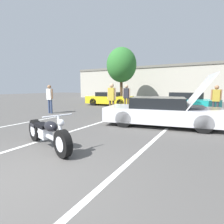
{
  "coord_description": "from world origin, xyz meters",
  "views": [
    {
      "loc": [
        2.81,
        -1.48,
        1.57
      ],
      "look_at": [
        0.08,
        3.27,
        0.8
      ],
      "focal_mm": 28.0,
      "sensor_mm": 36.0,
      "label": 1
    }
  ],
  "objects_px": {
    "parked_car_right_row": "(187,101)",
    "spectator_midground": "(216,98)",
    "motorcycle": "(47,133)",
    "show_car_hood_open": "(163,112)",
    "parked_car_left_row": "(109,99)",
    "spectator_near_motorcycle": "(50,97)",
    "tree_background": "(121,65)",
    "spectator_far_lot": "(126,95)",
    "spectator_by_show_car": "(112,97)"
  },
  "relations": [
    {
      "from": "parked_car_left_row",
      "to": "motorcycle",
      "type": "bearing_deg",
      "value": -77.41
    },
    {
      "from": "show_car_hood_open",
      "to": "tree_background",
      "type": "bearing_deg",
      "value": 113.61
    },
    {
      "from": "spectator_far_lot",
      "to": "tree_background",
      "type": "bearing_deg",
      "value": 119.13
    },
    {
      "from": "parked_car_left_row",
      "to": "spectator_near_motorcycle",
      "type": "xyz_separation_m",
      "value": [
        -0.56,
        -6.17,
        0.46
      ]
    },
    {
      "from": "tree_background",
      "to": "motorcycle",
      "type": "bearing_deg",
      "value": -69.99
    },
    {
      "from": "tree_background",
      "to": "show_car_hood_open",
      "type": "distance_m",
      "value": 13.63
    },
    {
      "from": "show_car_hood_open",
      "to": "parked_car_left_row",
      "type": "xyz_separation_m",
      "value": [
        -6.27,
        6.25,
        -0.02
      ]
    },
    {
      "from": "parked_car_right_row",
      "to": "tree_background",
      "type": "bearing_deg",
      "value": 178.11
    },
    {
      "from": "show_car_hood_open",
      "to": "spectator_midground",
      "type": "bearing_deg",
      "value": 52.57
    },
    {
      "from": "motorcycle",
      "to": "spectator_far_lot",
      "type": "xyz_separation_m",
      "value": [
        -1.29,
        7.56,
        0.67
      ]
    },
    {
      "from": "motorcycle",
      "to": "spectator_far_lot",
      "type": "bearing_deg",
      "value": 117.11
    },
    {
      "from": "spectator_near_motorcycle",
      "to": "spectator_midground",
      "type": "xyz_separation_m",
      "value": [
        8.75,
        3.73,
        -0.02
      ]
    },
    {
      "from": "parked_car_left_row",
      "to": "spectator_near_motorcycle",
      "type": "distance_m",
      "value": 6.21
    },
    {
      "from": "parked_car_right_row",
      "to": "motorcycle",
      "type": "bearing_deg",
      "value": -75.29
    },
    {
      "from": "spectator_near_motorcycle",
      "to": "spectator_far_lot",
      "type": "distance_m",
      "value": 4.85
    },
    {
      "from": "tree_background",
      "to": "spectator_far_lot",
      "type": "relative_size",
      "value": 3.43
    },
    {
      "from": "show_car_hood_open",
      "to": "spectator_far_lot",
      "type": "height_order",
      "value": "show_car_hood_open"
    },
    {
      "from": "tree_background",
      "to": "spectator_near_motorcycle",
      "type": "bearing_deg",
      "value": -86.84
    },
    {
      "from": "show_car_hood_open",
      "to": "parked_car_right_row",
      "type": "distance_m",
      "value": 7.09
    },
    {
      "from": "show_car_hood_open",
      "to": "parked_car_left_row",
      "type": "bearing_deg",
      "value": 124.37
    },
    {
      "from": "motorcycle",
      "to": "spectator_midground",
      "type": "xyz_separation_m",
      "value": [
        3.84,
        8.07,
        0.62
      ]
    },
    {
      "from": "parked_car_right_row",
      "to": "show_car_hood_open",
      "type": "bearing_deg",
      "value": -66.0
    },
    {
      "from": "motorcycle",
      "to": "show_car_hood_open",
      "type": "distance_m",
      "value": 4.67
    },
    {
      "from": "parked_car_right_row",
      "to": "spectator_by_show_car",
      "type": "bearing_deg",
      "value": -91.79
    },
    {
      "from": "motorcycle",
      "to": "parked_car_right_row",
      "type": "bearing_deg",
      "value": 97.34
    },
    {
      "from": "spectator_near_motorcycle",
      "to": "spectator_by_show_car",
      "type": "xyz_separation_m",
      "value": [
        3.85,
        0.85,
        0.05
      ]
    },
    {
      "from": "tree_background",
      "to": "spectator_far_lot",
      "type": "distance_m",
      "value": 9.19
    },
    {
      "from": "spectator_far_lot",
      "to": "parked_car_left_row",
      "type": "bearing_deg",
      "value": 136.08
    },
    {
      "from": "spectator_by_show_car",
      "to": "spectator_midground",
      "type": "bearing_deg",
      "value": 30.41
    },
    {
      "from": "spectator_midground",
      "to": "parked_car_right_row",
      "type": "bearing_deg",
      "value": 119.04
    },
    {
      "from": "tree_background",
      "to": "spectator_midground",
      "type": "xyz_separation_m",
      "value": [
        9.35,
        -7.06,
        -3.08
      ]
    },
    {
      "from": "tree_background",
      "to": "spectator_far_lot",
      "type": "height_order",
      "value": "tree_background"
    },
    {
      "from": "spectator_near_motorcycle",
      "to": "spectator_by_show_car",
      "type": "bearing_deg",
      "value": 12.5
    },
    {
      "from": "motorcycle",
      "to": "spectator_by_show_car",
      "type": "height_order",
      "value": "spectator_by_show_car"
    },
    {
      "from": "motorcycle",
      "to": "spectator_near_motorcycle",
      "type": "bearing_deg",
      "value": 155.98
    },
    {
      "from": "tree_background",
      "to": "spectator_by_show_car",
      "type": "relative_size",
      "value": 3.36
    },
    {
      "from": "tree_background",
      "to": "show_car_hood_open",
      "type": "height_order",
      "value": "tree_background"
    },
    {
      "from": "spectator_by_show_car",
      "to": "spectator_far_lot",
      "type": "xyz_separation_m",
      "value": [
        -0.23,
        2.36,
        -0.02
      ]
    },
    {
      "from": "motorcycle",
      "to": "spectator_far_lot",
      "type": "relative_size",
      "value": 1.3
    },
    {
      "from": "spectator_near_motorcycle",
      "to": "spectator_by_show_car",
      "type": "relative_size",
      "value": 0.96
    },
    {
      "from": "tree_background",
      "to": "motorcycle",
      "type": "relative_size",
      "value": 2.63
    },
    {
      "from": "parked_car_left_row",
      "to": "parked_car_right_row",
      "type": "distance_m",
      "value": 6.43
    },
    {
      "from": "motorcycle",
      "to": "show_car_hood_open",
      "type": "height_order",
      "value": "show_car_hood_open"
    },
    {
      "from": "show_car_hood_open",
      "to": "motorcycle",
      "type": "bearing_deg",
      "value": -125.02
    },
    {
      "from": "motorcycle",
      "to": "show_car_hood_open",
      "type": "xyz_separation_m",
      "value": [
        1.92,
        4.26,
        0.19
      ]
    },
    {
      "from": "parked_car_right_row",
      "to": "spectator_midground",
      "type": "bearing_deg",
      "value": -36.15
    },
    {
      "from": "tree_background",
      "to": "parked_car_right_row",
      "type": "relative_size",
      "value": 1.35
    },
    {
      "from": "parked_car_right_row",
      "to": "spectator_near_motorcycle",
      "type": "height_order",
      "value": "spectator_near_motorcycle"
    },
    {
      "from": "tree_background",
      "to": "show_car_hood_open",
      "type": "xyz_separation_m",
      "value": [
        7.43,
        -10.88,
        -3.5
      ]
    },
    {
      "from": "motorcycle",
      "to": "parked_car_left_row",
      "type": "bearing_deg",
      "value": 129.93
    }
  ]
}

